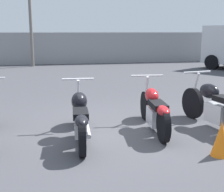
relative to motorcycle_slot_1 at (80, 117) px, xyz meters
The scene contains 6 objects.
ground_plane 0.80m from the motorcycle_slot_1, 23.99° to the left, with size 60.00×60.00×0.00m, color #424247.
fence_back 12.61m from the motorcycle_slot_1, 87.14° to the left, with size 40.00×0.04×1.74m.
motorcycle_slot_1 is the anchor object (origin of this frame).
motorcycle_slot_2 1.42m from the motorcycle_slot_1, 10.29° to the left, with size 0.66×1.99×0.95m.
motorcycle_slot_3 2.59m from the motorcycle_slot_1, ahead, with size 0.65×2.00×1.02m.
traffic_cone_near 2.26m from the motorcycle_slot_1, 29.57° to the right, with size 0.27×0.27×0.53m.
Camera 1 is at (-1.09, -5.35, 1.82)m, focal length 50.00 mm.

